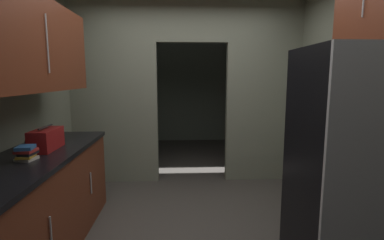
% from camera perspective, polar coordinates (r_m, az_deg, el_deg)
% --- Properties ---
extents(ground, '(20.00, 20.00, 0.00)m').
position_cam_1_polar(ground, '(3.02, -0.04, -21.95)').
color(ground, '#47423D').
extents(kitchen_partition, '(3.30, 0.12, 2.79)m').
position_cam_1_polar(kitchen_partition, '(4.19, -1.33, 8.07)').
color(kitchen_partition, gray).
rests_on(kitchen_partition, ground).
extents(adjoining_room_shell, '(3.30, 2.87, 2.79)m').
position_cam_1_polar(adjoining_room_shell, '(6.12, -1.54, 7.14)').
color(adjoining_room_shell, gray).
rests_on(adjoining_room_shell, ground).
extents(refrigerator, '(0.80, 0.76, 1.76)m').
position_cam_1_polar(refrigerator, '(2.61, 28.90, -7.05)').
color(refrigerator, black).
rests_on(refrigerator, ground).
extents(lower_cabinet_run, '(0.65, 2.11, 0.89)m').
position_cam_1_polar(lower_cabinet_run, '(2.87, -28.28, -14.72)').
color(lower_cabinet_run, maroon).
rests_on(lower_cabinet_run, ground).
extents(upper_cabinet_counterside, '(0.36, 1.90, 0.76)m').
position_cam_1_polar(upper_cabinet_counterside, '(2.68, -30.31, 12.90)').
color(upper_cabinet_counterside, maroon).
extents(boombox, '(0.18, 0.37, 0.21)m').
position_cam_1_polar(boombox, '(2.88, -26.88, -3.42)').
color(boombox, maroon).
rests_on(boombox, lower_cabinet_run).
extents(book_stack, '(0.15, 0.16, 0.12)m').
position_cam_1_polar(book_stack, '(2.58, -29.90, -5.67)').
color(book_stack, beige).
rests_on(book_stack, lower_cabinet_run).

